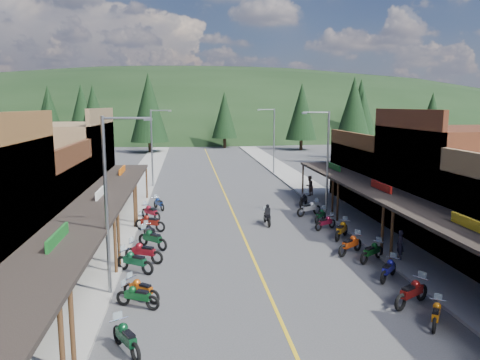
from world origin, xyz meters
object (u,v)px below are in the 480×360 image
object	(u,v)px
bike_east_4	(412,291)
rider_on_bike	(267,216)
pine_3	(224,115)
bike_west_4	(137,295)
bike_east_8	(342,229)
shop_east_2	(456,182)
pine_10	(94,116)
pine_6	(432,115)
pine_11	(353,114)
bike_east_12	(303,199)
pine_2	(149,108)
bike_west_11	(151,211)
bike_east_5	(389,268)
shop_east_3	(391,175)
shop_west_3	(56,169)
bike_east_7	(350,243)
pine_7	(49,111)
bike_west_7	(144,251)
pedestrian_east_a	(400,245)
pine_8	(49,123)
bike_west_9	(150,231)
bike_east_3	(436,313)
streetlight_1	(153,144)
pine_9	(362,118)
bike_east_6	(372,251)
streetlight_3	(273,138)
pedestrian_east_b	(309,186)
bike_west_5	(141,288)
bike_east_9	(326,222)
streetlight_0	(109,198)
pine_5	(361,107)
pine_4	(302,111)
bike_west_12	(159,203)
pine_1	(82,111)
streetlight_2	(326,158)
bike_west_3	(126,337)
bike_west_10	(150,222)
shop_west_2	(13,207)

from	to	relation	value
bike_east_4	rider_on_bike	xyz separation A→B (m)	(-3.76, 14.10, -0.03)
pine_3	bike_west_4	world-z (taller)	pine_3
pine_3	bike_east_8	bearing A→B (deg)	-88.07
shop_east_2	pine_10	size ratio (longest dim) A/B	0.94
shop_east_2	pine_6	xyz separation A→B (m)	(32.22, 62.30, 2.96)
pine_11	bike_east_12	bearing A→B (deg)	-117.50
pine_2	bike_west_11	bearing A→B (deg)	-85.77
bike_west_11	bike_east_4	bearing A→B (deg)	-93.06
bike_east_5	shop_east_3	bearing A→B (deg)	107.73
shop_west_3	bike_east_7	size ratio (longest dim) A/B	4.94
pine_7	bike_west_7	size ratio (longest dim) A/B	5.45
pine_6	pedestrian_east_a	bearing A→B (deg)	-119.63
shop_west_3	rider_on_bike	world-z (taller)	shop_west_3
bike_east_12	rider_on_bike	distance (m)	7.23
shop_east_2	bike_east_5	world-z (taller)	shop_east_2
pine_8	bike_east_7	bearing A→B (deg)	-56.35
bike_west_7	bike_east_4	world-z (taller)	bike_east_4
shop_west_3	pine_7	bearing A→B (deg)	105.72
bike_west_9	bike_west_7	bearing A→B (deg)	-117.74
bike_west_9	bike_east_3	bearing A→B (deg)	-76.17
shop_east_3	streetlight_1	xyz separation A→B (m)	(-20.71, 10.70, 1.93)
bike_west_9	bike_east_8	distance (m)	12.23
pine_9	pine_10	world-z (taller)	pine_10
bike_east_5	bike_west_7	bearing A→B (deg)	-155.81
bike_east_6	pine_2	bearing A→B (deg)	158.57
streetlight_3	pedestrian_east_b	bearing A→B (deg)	-87.31
bike_west_5	bike_east_9	xyz separation A→B (m)	(11.45, 10.53, -0.03)
streetlight_0	bike_east_3	xyz separation A→B (m)	(12.81, -4.43, -3.93)
streetlight_1	bike_east_8	bearing A→B (deg)	-57.26
pine_7	bike_east_12	xyz separation A→B (m)	(38.17, -64.56, -6.65)
shop_east_2	streetlight_0	world-z (taller)	shop_east_2
pine_8	bike_east_9	bearing A→B (deg)	-52.47
pine_5	bike_east_5	xyz separation A→B (m)	(-27.90, -77.56, -7.41)
streetlight_1	pine_4	xyz separation A→B (m)	(24.95, 38.00, 2.78)
bike_west_12	shop_east_3	bearing A→B (deg)	-25.76
pine_7	pine_9	bearing A→B (deg)	-28.97
pine_4	pine_7	xyz separation A→B (m)	(-50.00, 16.00, 0.00)
pine_1	bike_west_7	world-z (taller)	pine_1
bike_east_5	shop_east_2	bearing A→B (deg)	85.53
streetlight_2	bike_west_9	xyz separation A→B (m)	(-12.94, -5.07, -3.93)
pine_11	bike_east_5	distance (m)	46.20
shop_east_2	bike_west_9	size ratio (longest dim) A/B	5.86
pine_7	bike_west_5	world-z (taller)	pine_7
pine_3	bike_west_3	size ratio (longest dim) A/B	5.19
streetlight_1	pine_2	bearing A→B (deg)	94.84
bike_west_10	rider_on_bike	size ratio (longest dim) A/B	1.10
shop_west_2	bike_west_5	bearing A→B (deg)	-46.11
bike_west_11	bike_east_5	bearing A→B (deg)	-86.74
shop_east_2	bike_east_6	world-z (taller)	shop_east_2
bike_west_10	bike_east_8	size ratio (longest dim) A/B	1.02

